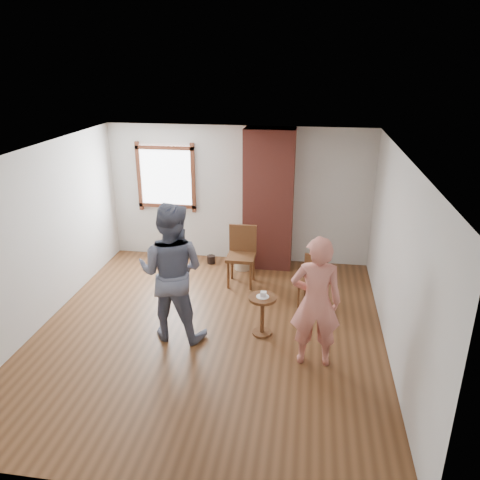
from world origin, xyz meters
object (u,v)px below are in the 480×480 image
(stoneware_crock, at_px, (243,258))
(side_table, at_px, (262,309))
(man, at_px, (171,272))
(dining_chair_left, at_px, (242,252))
(person_pink, at_px, (316,302))
(dining_chair_right, at_px, (313,278))

(stoneware_crock, distance_m, side_table, 2.28)
(side_table, bearing_deg, man, -170.54)
(dining_chair_left, bearing_deg, side_table, -71.65)
(dining_chair_left, height_order, person_pink, person_pink)
(stoneware_crock, height_order, dining_chair_right, dining_chair_right)
(man, height_order, person_pink, man)
(dining_chair_right, relative_size, person_pink, 0.47)
(side_table, bearing_deg, dining_chair_right, 54.39)
(dining_chair_left, distance_m, man, 2.00)
(side_table, bearing_deg, stoneware_crock, 105.37)
(dining_chair_right, distance_m, person_pink, 1.60)
(dining_chair_left, bearing_deg, dining_chair_right, -27.03)
(stoneware_crock, height_order, side_table, side_table)
(dining_chair_left, distance_m, dining_chair_right, 1.40)
(man, relative_size, person_pink, 1.12)
(dining_chair_right, bearing_deg, man, -130.25)
(side_table, relative_size, man, 0.30)
(dining_chair_left, relative_size, person_pink, 0.59)
(stoneware_crock, distance_m, dining_chair_left, 0.68)
(dining_chair_right, height_order, side_table, dining_chair_right)
(dining_chair_left, relative_size, dining_chair_right, 1.25)
(man, bearing_deg, stoneware_crock, -100.56)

